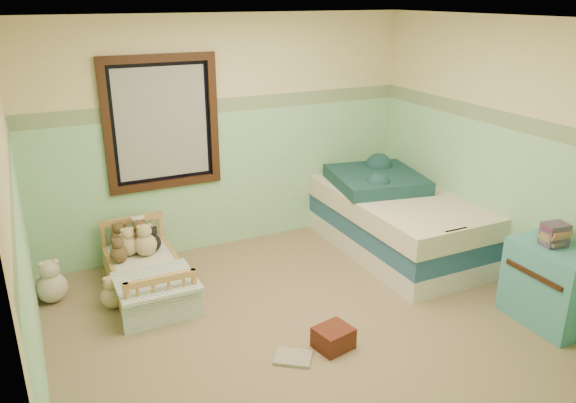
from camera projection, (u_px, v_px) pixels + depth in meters
name	position (u px, v px, depth m)	size (l,w,h in m)	color
floor	(303.00, 318.00, 4.93)	(4.20, 3.60, 0.02)	brown
ceiling	(306.00, 18.00, 4.05)	(4.20, 3.60, 0.02)	white
wall_back	(227.00, 135.00, 6.01)	(4.20, 0.04, 2.50)	beige
wall_front	(459.00, 280.00, 2.97)	(4.20, 0.04, 2.50)	beige
wall_left	(17.00, 227.00, 3.64)	(0.04, 3.60, 2.50)	beige
wall_right	(499.00, 153.00, 5.34)	(0.04, 3.60, 2.50)	beige
wainscot_mint	(230.00, 180.00, 6.17)	(4.20, 0.01, 1.50)	#8DD09E
border_strip	(227.00, 105.00, 5.89)	(4.20, 0.01, 0.15)	#457449
window_frame	(162.00, 123.00, 5.62)	(1.16, 0.06, 1.36)	black
window_blinds	(162.00, 123.00, 5.63)	(0.92, 0.01, 1.12)	#B7B7B6
toddler_bed_frame	(148.00, 284.00, 5.33)	(0.63, 1.27, 0.16)	#B4763D
toddler_mattress	(147.00, 270.00, 5.28)	(0.58, 1.21, 0.12)	silver
patchwork_quilt	(156.00, 282.00, 4.92)	(0.69, 0.63, 0.03)	#789CD1
plush_bed_brown	(119.00, 239.00, 5.59)	(0.18, 0.18, 0.18)	brown
plush_bed_white	(139.00, 234.00, 5.67)	(0.21, 0.21, 0.21)	silver
plush_bed_tan	(129.00, 246.00, 5.42)	(0.20, 0.20, 0.20)	tan
plush_bed_dark	(152.00, 243.00, 5.52)	(0.17, 0.17, 0.17)	black
plush_floor_cream	(52.00, 287.00, 5.14)	(0.28, 0.28, 0.28)	beige
plush_floor_tan	(113.00, 297.00, 5.05)	(0.22, 0.22, 0.22)	tan
twin_bed_frame	(392.00, 239.00, 6.23)	(1.09, 2.18, 0.22)	white
twin_boxspring	(393.00, 221.00, 6.15)	(1.09, 2.18, 0.22)	navy
twin_mattress	(395.00, 202.00, 6.08)	(1.13, 2.23, 0.22)	beige
teal_blanket	(376.00, 179.00, 6.25)	(0.93, 0.98, 0.14)	#0D3534
dresser	(550.00, 285.00, 4.75)	(0.44, 0.71, 0.71)	teal
book_stack	(555.00, 234.00, 4.63)	(0.20, 0.15, 0.20)	brown
red_pillow	(333.00, 338.00, 4.48)	(0.28, 0.25, 0.18)	maroon
floor_book	(293.00, 358.00, 4.36)	(0.29, 0.22, 0.03)	orange
extra_plush_0	(145.00, 245.00, 5.42)	(0.22, 0.22, 0.22)	tan
extra_plush_1	(126.00, 248.00, 5.42)	(0.16, 0.16, 0.16)	beige
extra_plush_2	(119.00, 254.00, 5.28)	(0.17, 0.17, 0.17)	brown
extra_plush_3	(140.00, 238.00, 5.60)	(0.20, 0.20, 0.20)	brown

